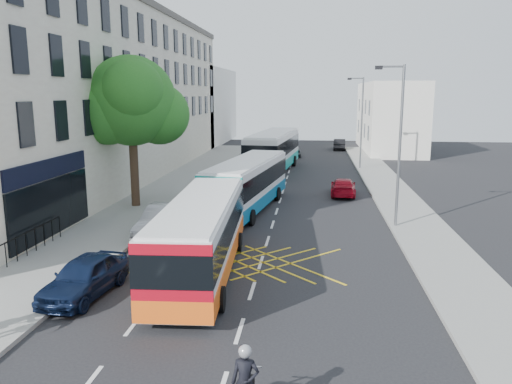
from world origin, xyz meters
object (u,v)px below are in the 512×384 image
(lamp_near, at_px, (398,138))
(distant_car_dark, at_px, (339,144))
(red_hatchback, at_px, (343,187))
(distant_car_grey, at_px, (291,151))
(lamp_far, at_px, (361,118))
(parked_car_blue, at_px, (85,276))
(bus_mid, at_px, (247,184))
(bus_near, at_px, (201,235))
(bus_far, at_px, (273,151))
(parked_car_silver, at_px, (164,221))
(street_tree, at_px, (131,102))

(lamp_near, height_order, distant_car_dark, lamp_near)
(red_hatchback, xyz_separation_m, distant_car_grey, (-4.47, 20.75, 0.04))
(lamp_near, bearing_deg, lamp_far, 90.00)
(parked_car_blue, height_order, red_hatchback, parked_car_blue)
(bus_mid, distance_m, parked_car_blue, 13.94)
(bus_near, bearing_deg, lamp_far, 69.96)
(bus_mid, xyz_separation_m, parked_car_blue, (-3.84, -13.37, -0.88))
(bus_far, xyz_separation_m, parked_car_blue, (-4.19, -28.32, -1.13))
(parked_car_silver, bearing_deg, red_hatchback, 52.53)
(lamp_near, distance_m, red_hatchback, 9.33)
(distant_car_grey, bearing_deg, bus_far, -100.93)
(parked_car_silver, relative_size, distant_car_dark, 1.16)
(red_hatchback, xyz_separation_m, distant_car_dark, (1.17, 28.02, 0.08))
(street_tree, xyz_separation_m, bus_near, (6.39, -10.44, -4.78))
(street_tree, height_order, lamp_far, street_tree)
(red_hatchback, bearing_deg, distant_car_dark, -89.52)
(bus_far, xyz_separation_m, red_hatchback, (5.53, -10.13, -1.23))
(lamp_near, relative_size, parked_car_blue, 1.99)
(street_tree, height_order, lamp_near, street_tree)
(lamp_far, bearing_deg, parked_car_blue, -111.44)
(distant_car_dark, bearing_deg, lamp_far, 96.52)
(street_tree, bearing_deg, bus_near, -58.53)
(street_tree, xyz_separation_m, distant_car_dark, (13.80, 33.20, -5.63))
(parked_car_blue, xyz_separation_m, red_hatchback, (9.72, 18.18, -0.10))
(street_tree, relative_size, lamp_far, 1.10)
(street_tree, height_order, bus_far, street_tree)
(lamp_far, height_order, distant_car_dark, lamp_far)
(parked_car_blue, bearing_deg, bus_near, 43.08)
(parked_car_blue, distance_m, distant_car_dark, 47.47)
(bus_near, distance_m, parked_car_blue, 4.40)
(parked_car_blue, distance_m, parked_car_silver, 7.29)
(bus_mid, distance_m, bus_far, 14.95)
(bus_mid, height_order, red_hatchback, bus_mid)
(bus_near, xyz_separation_m, bus_far, (0.72, 25.75, 0.30))
(bus_near, distance_m, distant_car_dark, 44.27)
(bus_near, height_order, distant_car_dark, bus_near)
(bus_far, bearing_deg, red_hatchback, -55.58)
(lamp_near, relative_size, bus_mid, 0.74)
(distant_car_grey, bearing_deg, parked_car_blue, -102.91)
(street_tree, bearing_deg, distant_car_dark, 67.44)
(lamp_far, distance_m, distant_car_grey, 11.75)
(street_tree, bearing_deg, bus_mid, 3.10)
(parked_car_blue, distance_m, red_hatchback, 20.62)
(lamp_far, distance_m, parked_car_blue, 32.51)
(bus_mid, xyz_separation_m, distant_car_dark, (7.05, 32.84, -0.90))
(lamp_far, height_order, bus_near, lamp_far)
(parked_car_silver, bearing_deg, lamp_far, 66.23)
(bus_mid, distance_m, distant_car_dark, 33.60)
(bus_near, distance_m, bus_far, 25.76)
(bus_mid, distance_m, parked_car_silver, 6.97)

